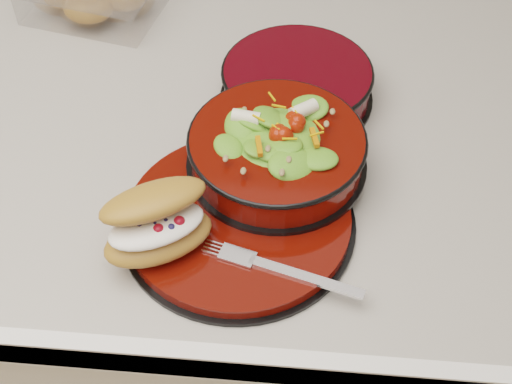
# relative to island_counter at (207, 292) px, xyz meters

# --- Properties ---
(island_counter) EXTENTS (1.24, 0.74, 0.90)m
(island_counter) POSITION_rel_island_counter_xyz_m (0.00, 0.00, 0.00)
(island_counter) COLOR white
(island_counter) RESTS_ON ground
(dinner_plate) EXTENTS (0.29, 0.29, 0.02)m
(dinner_plate) POSITION_rel_island_counter_xyz_m (0.09, -0.19, 0.46)
(dinner_plate) COLOR black
(dinner_plate) RESTS_ON island_counter
(salad_bowl) EXTENTS (0.23, 0.23, 0.10)m
(salad_bowl) POSITION_rel_island_counter_xyz_m (0.13, -0.10, 0.50)
(salad_bowl) COLOR black
(salad_bowl) RESTS_ON dinner_plate
(croissant) EXTENTS (0.15, 0.14, 0.08)m
(croissant) POSITION_rel_island_counter_xyz_m (0.00, -0.23, 0.50)
(croissant) COLOR #AC7234
(croissant) RESTS_ON dinner_plate
(fork) EXTENTS (0.17, 0.06, 0.00)m
(fork) POSITION_rel_island_counter_xyz_m (0.15, -0.26, 0.47)
(fork) COLOR silver
(fork) RESTS_ON dinner_plate
(extra_bowl) EXTENTS (0.22, 0.22, 0.05)m
(extra_bowl) POSITION_rel_island_counter_xyz_m (0.14, 0.05, 0.48)
(extra_bowl) COLOR black
(extra_bowl) RESTS_ON island_counter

